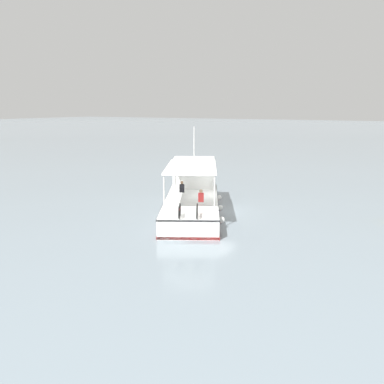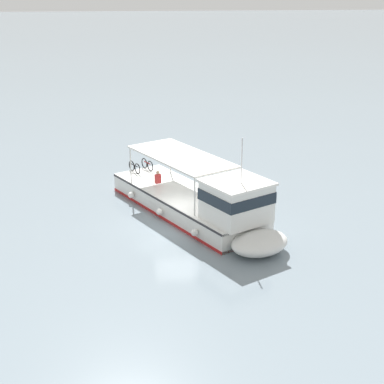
% 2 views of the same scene
% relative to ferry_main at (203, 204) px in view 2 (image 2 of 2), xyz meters
% --- Properties ---
extents(ground_plane, '(400.00, 400.00, 0.00)m').
position_rel_ferry_main_xyz_m(ground_plane, '(-0.49, 1.34, -1.01)').
color(ground_plane, gray).
extents(ferry_main, '(12.61, 8.87, 5.32)m').
position_rel_ferry_main_xyz_m(ferry_main, '(0.00, 0.00, 0.00)').
color(ferry_main, white).
rests_on(ferry_main, ground).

